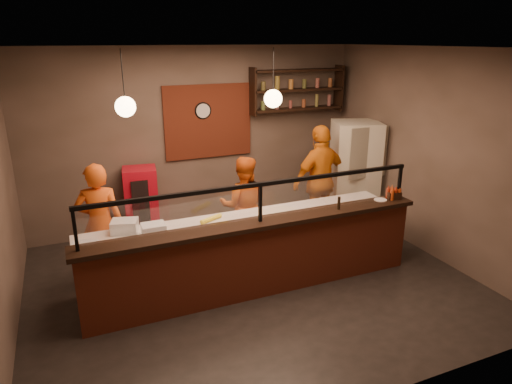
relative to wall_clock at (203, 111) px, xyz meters
name	(u,v)px	position (x,y,z in m)	size (l,w,h in m)	color
floor	(252,282)	(-0.10, -2.46, -2.10)	(6.00, 6.00, 0.00)	black
ceiling	(251,48)	(-0.10, -2.46, 1.10)	(6.00, 6.00, 0.00)	#37312A
wall_back	(198,139)	(-0.10, 0.04, -0.50)	(6.00, 6.00, 0.00)	#6C594F
wall_right	(429,154)	(2.90, -2.46, -0.50)	(5.00, 5.00, 0.00)	#6C594F
wall_front	(366,253)	(-0.10, -4.96, -0.50)	(6.00, 6.00, 0.00)	#6C594F
brick_patch	(208,121)	(0.10, 0.01, -0.20)	(1.60, 0.04, 1.30)	#963A20
service_counter	(260,260)	(-0.10, -2.76, -1.60)	(4.60, 0.25, 1.00)	#963A20
counter_ledge	(260,223)	(-0.10, -2.76, -1.07)	(4.70, 0.37, 0.06)	black
worktop_cabinet	(246,250)	(-0.10, -2.26, -1.68)	(4.60, 0.75, 0.85)	gray
worktop	(246,221)	(-0.10, -2.26, -1.23)	(4.60, 0.75, 0.05)	white
sneeze_guard	(260,199)	(-0.10, -2.76, -0.73)	(4.50, 0.05, 0.52)	white
wall_shelving	(298,90)	(1.80, -0.14, 0.30)	(1.84, 0.28, 0.85)	black
wall_clock	(203,111)	(0.00, 0.00, 0.00)	(0.30, 0.30, 0.04)	black
pendant_left	(125,107)	(-1.60, -2.26, 0.45)	(0.24, 0.24, 0.77)	black
pendant_right	(273,99)	(0.30, -2.26, 0.45)	(0.24, 0.24, 0.77)	black
cook_left	(100,224)	(-1.99, -1.54, -1.23)	(0.63, 0.41, 1.73)	#E95815
cook_mid	(244,205)	(0.18, -1.47, -1.30)	(0.77, 0.60, 1.59)	#CA5513
cook_right	(321,181)	(1.68, -1.29, -1.13)	(1.14, 0.47, 1.94)	orange
fridge	(354,174)	(2.50, -1.11, -1.15)	(0.80, 0.74, 1.91)	beige
red_cooler	(142,204)	(-1.23, -0.31, -1.47)	(0.54, 0.50, 1.26)	#B20B1D
pizza_dough	(280,213)	(0.45, -2.23, -1.19)	(0.57, 0.57, 0.01)	beige
prep_tub_a	(154,229)	(-1.39, -2.29, -1.13)	(0.30, 0.24, 0.15)	white
prep_tub_b	(125,226)	(-1.72, -2.05, -1.12)	(0.33, 0.26, 0.16)	silver
prep_tub_c	(84,249)	(-2.25, -2.52, -1.13)	(0.28, 0.22, 0.14)	white
rolling_pin	(211,219)	(-0.57, -2.12, -1.17)	(0.06, 0.06, 0.36)	yellow
condiment_caddy	(393,195)	(2.06, -2.73, -0.99)	(0.19, 0.15, 0.11)	black
pepper_mill	(339,203)	(1.07, -2.79, -0.95)	(0.04, 0.04, 0.18)	black
small_plate	(380,200)	(1.84, -2.71, -1.03)	(0.18, 0.18, 0.01)	white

